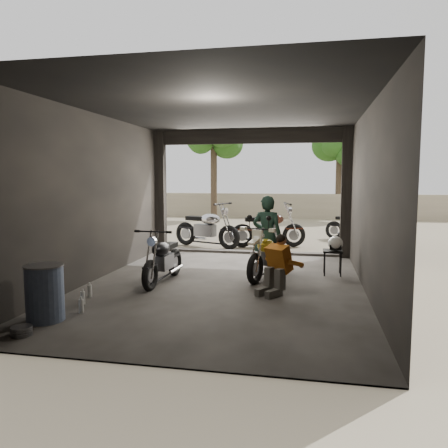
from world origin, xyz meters
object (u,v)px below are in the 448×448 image
at_px(outside_bike_a, 207,225).
at_px(mechanic, 275,266).
at_px(main_bike, 268,252).
at_px(rider, 267,236).
at_px(left_bike, 163,255).
at_px(outside_bike_c, 354,223).
at_px(helmet, 335,243).
at_px(outside_bike_b, 268,225).
at_px(stool, 333,254).
at_px(sign_post, 393,187).
at_px(oil_drum, 45,294).

height_order(outside_bike_a, mechanic, outside_bike_a).
bearing_deg(main_bike, rider, 117.76).
relative_size(left_bike, outside_bike_c, 0.95).
height_order(main_bike, rider, rider).
relative_size(main_bike, helmet, 5.06).
height_order(outside_bike_b, stool, outside_bike_b).
distance_m(left_bike, outside_bike_c, 7.59).
relative_size(mechanic, helmet, 3.14).
bearing_deg(outside_bike_a, rider, -126.38).
relative_size(outside_bike_c, stool, 3.13).
distance_m(left_bike, helmet, 3.45).
bearing_deg(helmet, sign_post, 74.01).
bearing_deg(left_bike, stool, 24.69).
bearing_deg(sign_post, outside_bike_a, -153.29).
distance_m(outside_bike_c, rider, 5.87).
xyz_separation_m(outside_bike_a, oil_drum, (-0.64, -6.74, -0.25)).
relative_size(outside_bike_b, oil_drum, 2.38).
xyz_separation_m(helmet, sign_post, (1.66, 3.55, 1.07)).
height_order(outside_bike_c, rider, rider).
height_order(helmet, sign_post, sign_post).
distance_m(left_bike, mechanic, 2.18).
bearing_deg(outside_bike_c, sign_post, -127.63).
bearing_deg(left_bike, outside_bike_a, 95.43).
xyz_separation_m(left_bike, outside_bike_a, (-0.21, 4.29, 0.12)).
distance_m(left_bike, rider, 2.12).
bearing_deg(mechanic, helmet, 91.22).
distance_m(left_bike, outside_bike_a, 4.29).
xyz_separation_m(left_bike, stool, (3.15, 1.27, -0.08)).
xyz_separation_m(main_bike, outside_bike_c, (2.14, 5.64, 0.02)).
height_order(outside_bike_b, helmet, outside_bike_b).
height_order(mechanic, helmet, mechanic).
bearing_deg(outside_bike_b, helmet, -169.20).
bearing_deg(mechanic, left_bike, -159.09).
xyz_separation_m(outside_bike_a, helmet, (3.41, -3.01, 0.02)).
bearing_deg(outside_bike_c, main_bike, -175.76).
relative_size(outside_bike_a, outside_bike_b, 1.01).
bearing_deg(sign_post, oil_drum, -107.48).
relative_size(oil_drum, sign_post, 0.31).
height_order(left_bike, mechanic, left_bike).
bearing_deg(oil_drum, left_bike, 70.94).
bearing_deg(rider, left_bike, 33.32).
bearing_deg(main_bike, outside_bike_a, 138.04).
bearing_deg(outside_bike_c, rider, -176.77).
xyz_separation_m(outside_bike_a, rider, (2.06, -3.30, 0.17)).
distance_m(left_bike, oil_drum, 2.60).
distance_m(outside_bike_a, oil_drum, 6.77).
relative_size(left_bike, helmet, 4.94).
relative_size(outside_bike_c, rider, 1.01).
height_order(left_bike, outside_bike_c, outside_bike_c).
xyz_separation_m(mechanic, helmet, (1.07, 1.73, 0.17)).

